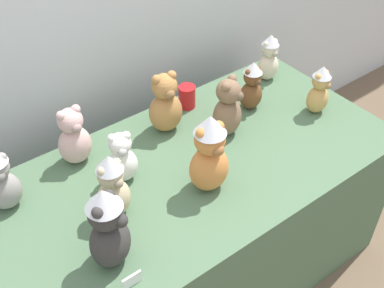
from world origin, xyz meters
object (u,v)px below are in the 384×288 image
(teddy_bear_chestnut, at_px, (252,86))
(teddy_bear_ash, at_px, (0,180))
(teddy_bear_ginger, at_px, (210,154))
(teddy_bear_cream, at_px, (269,58))
(teddy_bear_charcoal, at_px, (108,228))
(teddy_bear_blush, at_px, (74,137))
(teddy_bear_mocha, at_px, (228,109))
(teddy_bear_caramel, at_px, (165,104))
(teddy_bear_honey, at_px, (319,90))
(party_cup_red, at_px, (187,97))
(teddy_bear_sand, at_px, (112,187))
(display_table, at_px, (192,226))
(teddy_bear_snow, at_px, (122,158))

(teddy_bear_chestnut, distance_m, teddy_bear_ash, 1.15)
(teddy_bear_ginger, bearing_deg, teddy_bear_cream, 35.06)
(teddy_bear_cream, distance_m, teddy_bear_charcoal, 1.29)
(teddy_bear_blush, distance_m, teddy_bear_mocha, 0.66)
(teddy_bear_caramel, relative_size, teddy_bear_ginger, 0.84)
(teddy_bear_honey, height_order, party_cup_red, teddy_bear_honey)
(teddy_bear_mocha, relative_size, teddy_bear_honey, 1.16)
(teddy_bear_cream, relative_size, teddy_bear_charcoal, 0.73)
(teddy_bear_charcoal, bearing_deg, teddy_bear_honey, -26.63)
(teddy_bear_caramel, xyz_separation_m, teddy_bear_sand, (-0.43, -0.29, 0.00))
(teddy_bear_ginger, bearing_deg, display_table, 86.57)
(teddy_bear_snow, relative_size, teddy_bear_charcoal, 0.69)
(teddy_bear_honey, relative_size, party_cup_red, 2.22)
(teddy_bear_chestnut, bearing_deg, teddy_bear_sand, -162.53)
(teddy_bear_caramel, distance_m, teddy_bear_sand, 0.52)
(party_cup_red, bearing_deg, teddy_bear_cream, -6.93)
(teddy_bear_snow, height_order, teddy_bear_mocha, teddy_bear_mocha)
(teddy_bear_chestnut, height_order, teddy_bear_mocha, teddy_bear_mocha)
(teddy_bear_snow, xyz_separation_m, teddy_bear_chestnut, (0.72, 0.05, 0.01))
(teddy_bear_snow, relative_size, teddy_bear_sand, 0.82)
(teddy_bear_snow, bearing_deg, teddy_bear_sand, -109.99)
(teddy_bear_ginger, height_order, teddy_bear_ash, teddy_bear_ginger)
(teddy_bear_caramel, bearing_deg, teddy_bear_charcoal, -130.01)
(teddy_bear_snow, distance_m, teddy_bear_ash, 0.45)
(teddy_bear_sand, distance_m, teddy_bear_ginger, 0.37)
(teddy_bear_blush, bearing_deg, teddy_bear_ash, -170.86)
(teddy_bear_cream, height_order, teddy_bear_honey, teddy_bear_cream)
(display_table, distance_m, teddy_bear_mocha, 0.58)
(teddy_bear_blush, relative_size, teddy_bear_ash, 0.95)
(teddy_bear_cream, bearing_deg, teddy_bear_sand, -157.60)
(teddy_bear_blush, xyz_separation_m, teddy_bear_ginger, (0.34, -0.45, 0.05))
(teddy_bear_honey, bearing_deg, teddy_bear_snow, 165.80)
(party_cup_red, bearing_deg, display_table, -123.87)
(teddy_bear_honey, bearing_deg, teddy_bear_chestnut, 132.64)
(teddy_bear_chestnut, xyz_separation_m, teddy_bear_blush, (-0.82, 0.16, 0.00))
(teddy_bear_snow, relative_size, teddy_bear_mocha, 0.83)
(teddy_bear_cream, bearing_deg, teddy_bear_mocha, -149.24)
(teddy_bear_sand, bearing_deg, teddy_bear_ash, 130.84)
(teddy_bear_snow, xyz_separation_m, teddy_bear_charcoal, (-0.23, -0.31, 0.06))
(teddy_bear_cream, relative_size, teddy_bear_ginger, 0.71)
(teddy_bear_snow, xyz_separation_m, teddy_bear_cream, (0.96, 0.18, 0.01))
(teddy_bear_cream, distance_m, teddy_bear_mocha, 0.49)
(teddy_bear_blush, relative_size, teddy_bear_sand, 0.94)
(teddy_bear_snow, bearing_deg, party_cup_red, 46.47)
(teddy_bear_ginger, bearing_deg, teddy_bear_charcoal, -166.47)
(teddy_bear_cream, height_order, teddy_bear_caramel, teddy_bear_caramel)
(teddy_bear_mocha, xyz_separation_m, teddy_bear_charcoal, (-0.75, -0.29, 0.04))
(teddy_bear_sand, bearing_deg, teddy_bear_ginger, -22.75)
(teddy_bear_chestnut, height_order, teddy_bear_honey, teddy_bear_chestnut)
(display_table, xyz_separation_m, teddy_bear_caramel, (0.05, 0.26, 0.52))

